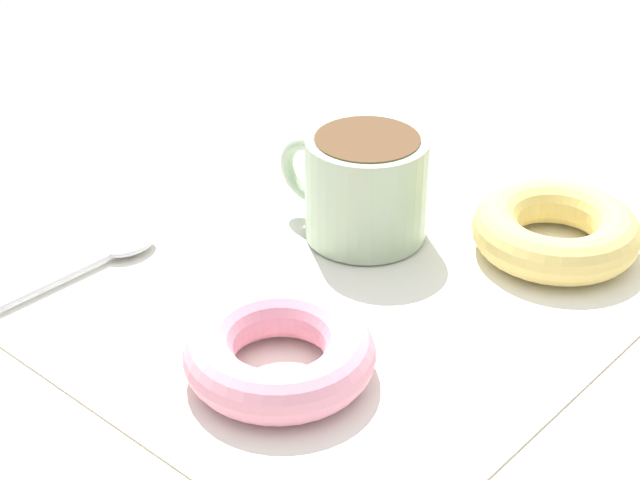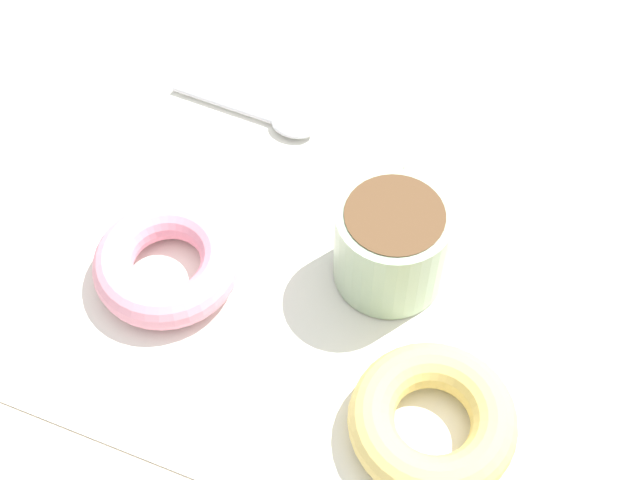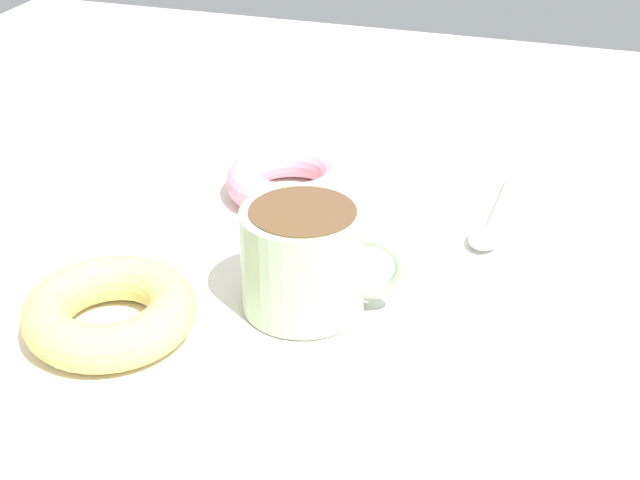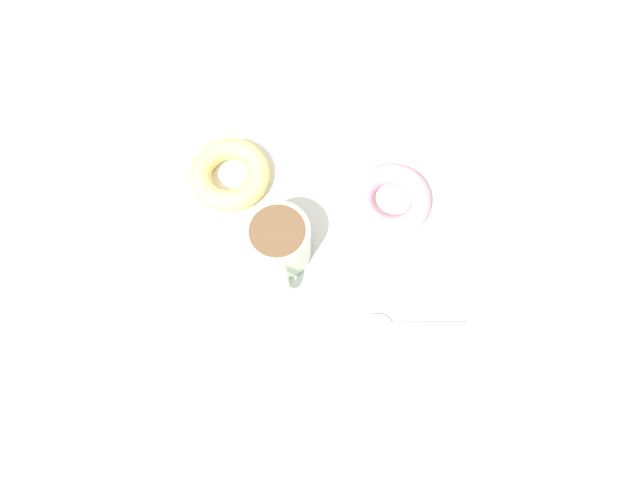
{
  "view_description": "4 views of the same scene",
  "coord_description": "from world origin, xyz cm",
  "px_view_note": "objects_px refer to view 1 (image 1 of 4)",
  "views": [
    {
      "loc": [
        44.67,
        37.07,
        36.49
      ],
      "look_at": [
        2.46,
        -0.36,
        2.3
      ],
      "focal_mm": 60.0,
      "sensor_mm": 36.0,
      "label": 1
    },
    {
      "loc": [
        -10.83,
        33.07,
        54.01
      ],
      "look_at": [
        2.46,
        -0.36,
        2.3
      ],
      "focal_mm": 50.0,
      "sensor_mm": 36.0,
      "label": 2
    },
    {
      "loc": [
        -48.21,
        -16.74,
        32.87
      ],
      "look_at": [
        2.46,
        -0.36,
        2.3
      ],
      "focal_mm": 50.0,
      "sensor_mm": 36.0,
      "label": 3
    },
    {
      "loc": [
        1.41,
        -28.22,
        75.1
      ],
      "look_at": [
        2.46,
        -0.36,
        2.3
      ],
      "focal_mm": 35.0,
      "sensor_mm": 36.0,
      "label": 4
    }
  ],
  "objects_px": {
    "donut_near_cup": "(556,230)",
    "spoon": "(108,255)",
    "coffee_cup": "(364,184)",
    "donut_far": "(279,353)"
  },
  "relations": [
    {
      "from": "coffee_cup",
      "to": "spoon",
      "type": "relative_size",
      "value": 0.84
    },
    {
      "from": "donut_far",
      "to": "spoon",
      "type": "height_order",
      "value": "donut_far"
    },
    {
      "from": "coffee_cup",
      "to": "spoon",
      "type": "distance_m",
      "value": 0.17
    },
    {
      "from": "donut_near_cup",
      "to": "spoon",
      "type": "height_order",
      "value": "donut_near_cup"
    },
    {
      "from": "coffee_cup",
      "to": "donut_near_cup",
      "type": "height_order",
      "value": "coffee_cup"
    },
    {
      "from": "donut_near_cup",
      "to": "spoon",
      "type": "bearing_deg",
      "value": -46.02
    },
    {
      "from": "donut_far",
      "to": "donut_near_cup",
      "type": "bearing_deg",
      "value": 168.08
    },
    {
      "from": "coffee_cup",
      "to": "spoon",
      "type": "xyz_separation_m",
      "value": [
        0.13,
        -0.1,
        -0.03
      ]
    },
    {
      "from": "donut_far",
      "to": "spoon",
      "type": "xyz_separation_m",
      "value": [
        -0.01,
        -0.16,
        -0.01
      ]
    },
    {
      "from": "coffee_cup",
      "to": "donut_near_cup",
      "type": "bearing_deg",
      "value": 121.45
    }
  ]
}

